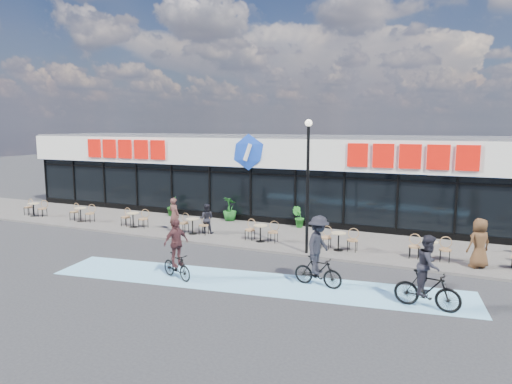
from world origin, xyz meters
TOP-DOWN VIEW (x-y plane):
  - ground at (0.00, 0.00)m, footprint 120.00×120.00m
  - sidewalk at (0.00, 4.50)m, footprint 44.00×5.00m
  - bike_lane at (4.00, -1.50)m, footprint 14.17×4.13m
  - building at (-0.00, 9.93)m, footprint 30.60×6.57m
  - lamp_post at (4.63, 2.30)m, footprint 0.28×0.28m
  - bistro_set_0 at (-11.74, 3.30)m, footprint 1.54×0.62m
  - bistro_set_1 at (-8.25, 3.30)m, footprint 1.54×0.62m
  - bistro_set_2 at (-4.76, 3.30)m, footprint 1.54×0.62m
  - bistro_set_3 at (-1.28, 3.30)m, footprint 1.54×0.62m
  - bistro_set_4 at (2.21, 3.30)m, footprint 1.54×0.62m
  - bistro_set_5 at (5.70, 3.30)m, footprint 1.54×0.62m
  - bistro_set_6 at (9.18, 3.30)m, footprint 1.54×0.62m
  - potted_plant_left at (-4.67, 6.48)m, footprint 0.55×0.66m
  - potted_plant_mid at (-1.09, 6.64)m, footprint 0.90×0.90m
  - potted_plant_right at (2.82, 6.57)m, footprint 0.68×0.60m
  - patron_left at (-2.30, 3.20)m, footprint 0.68×0.53m
  - patron_right at (-0.74, 3.58)m, footprint 0.82×0.72m
  - pedestrian_c at (10.85, 2.99)m, footprint 1.05×1.00m
  - cyclist_a at (6.06, -0.97)m, footprint 1.70×1.30m
  - cyclist_b at (9.40, -1.48)m, footprint 1.91×0.90m
  - cyclist_c at (1.48, -2.22)m, footprint 1.56×1.03m

SIDE VIEW (x-z plane):
  - ground at x=0.00m, z-range 0.00..0.00m
  - bike_lane at x=4.00m, z-range 0.00..0.01m
  - sidewalk at x=0.00m, z-range 0.00..0.10m
  - bistro_set_0 at x=-11.74m, z-range 0.11..1.01m
  - bistro_set_1 at x=-8.25m, z-range 0.11..1.01m
  - bistro_set_2 at x=-4.76m, z-range 0.11..1.01m
  - bistro_set_3 at x=-1.28m, z-range 0.11..1.01m
  - bistro_set_4 at x=2.21m, z-range 0.11..1.01m
  - bistro_set_5 at x=5.70m, z-range 0.11..1.01m
  - bistro_set_6 at x=9.18m, z-range 0.11..1.01m
  - potted_plant_right at x=2.82m, z-range 0.10..1.16m
  - potted_plant_left at x=-4.67m, z-range 0.10..1.22m
  - potted_plant_mid at x=-1.09m, z-range 0.10..1.39m
  - patron_right at x=-0.74m, z-range 0.10..1.52m
  - cyclist_c at x=1.48m, z-range -0.17..1.90m
  - cyclist_b at x=9.40m, z-range -0.18..1.97m
  - patron_left at x=-2.30m, z-range 0.10..1.76m
  - pedestrian_c at x=10.85m, z-range 0.10..1.91m
  - cyclist_a at x=6.06m, z-range -0.06..2.27m
  - building at x=0.00m, z-range -0.04..4.71m
  - lamp_post at x=4.63m, z-range 0.59..5.90m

